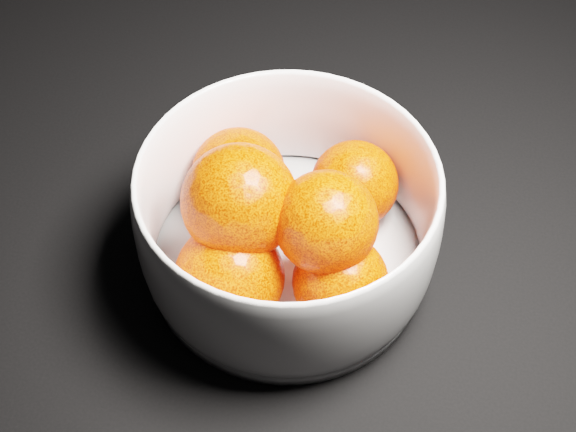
# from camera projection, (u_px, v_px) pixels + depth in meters

# --- Properties ---
(bowl) EXTENTS (0.21, 0.21, 0.10)m
(bowl) POSITION_uv_depth(u_px,v_px,m) (288.00, 221.00, 0.54)
(bowl) COLOR silver
(bowl) RESTS_ON ground
(orange_pile) EXTENTS (0.15, 0.16, 0.11)m
(orange_pile) POSITION_uv_depth(u_px,v_px,m) (279.00, 222.00, 0.53)
(orange_pile) COLOR #FF3706
(orange_pile) RESTS_ON bowl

